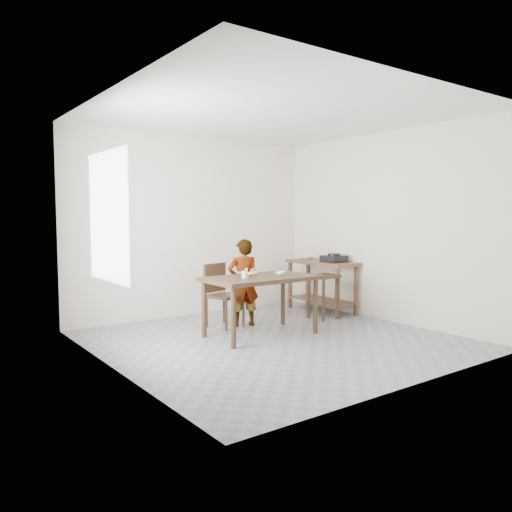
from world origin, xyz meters
TOP-DOWN VIEW (x-y plane):
  - floor at (0.00, 0.00)m, footprint 4.00×4.00m
  - ceiling at (0.00, 0.00)m, footprint 4.00×4.00m
  - wall_back at (0.00, 2.02)m, footprint 4.00×0.04m
  - wall_front at (0.00, -2.02)m, footprint 4.00×0.04m
  - wall_left at (-2.02, 0.00)m, footprint 0.04×4.00m
  - wall_right at (2.02, 0.00)m, footprint 0.04×4.00m
  - window_pane at (-1.97, 0.20)m, footprint 0.02×1.10m
  - dining_table at (0.00, 0.30)m, footprint 1.40×0.80m
  - prep_counter at (1.72, 1.00)m, footprint 0.50×1.20m
  - child at (0.14, 0.89)m, footprint 0.50×0.41m
  - dining_chair at (-0.10, 0.97)m, footprint 0.51×0.51m
  - stool at (1.36, 0.58)m, footprint 0.38×0.38m
  - glass_tumbler at (-0.27, 0.26)m, footprint 0.08×0.08m
  - small_bowl at (0.31, 0.30)m, footprint 0.15×0.15m
  - banana at (-0.07, 0.43)m, footprint 0.22×0.17m
  - serving_bowl at (1.75, 1.39)m, footprint 0.23×0.23m
  - gas_burner at (1.73, 0.75)m, footprint 0.33×0.33m

SIDE VIEW (x-z plane):
  - floor at x=0.00m, z-range -0.04..0.00m
  - stool at x=1.36m, z-range 0.00..0.65m
  - dining_table at x=0.00m, z-range 0.00..0.75m
  - prep_counter at x=1.72m, z-range 0.00..0.80m
  - dining_chair at x=-0.10m, z-range 0.00..0.86m
  - child at x=0.14m, z-range 0.00..1.19m
  - small_bowl at x=0.31m, z-range 0.75..0.79m
  - banana at x=-0.07m, z-range 0.75..0.82m
  - glass_tumbler at x=-0.27m, z-range 0.75..0.84m
  - serving_bowl at x=1.75m, z-range 0.80..0.85m
  - gas_burner at x=1.73m, z-range 0.80..0.90m
  - wall_back at x=0.00m, z-range 0.00..2.70m
  - wall_front at x=0.00m, z-range 0.00..2.70m
  - wall_left at x=-2.02m, z-range 0.00..2.70m
  - wall_right at x=2.02m, z-range 0.00..2.70m
  - window_pane at x=-1.97m, z-range 0.85..2.15m
  - ceiling at x=0.00m, z-range 2.70..2.74m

